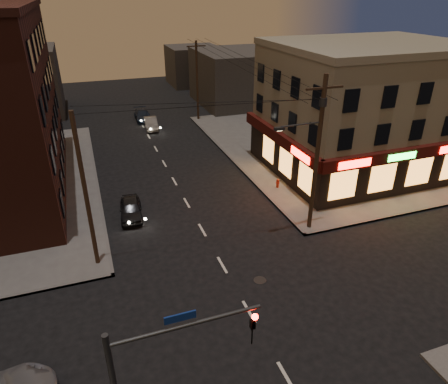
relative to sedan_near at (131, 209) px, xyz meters
name	(u,v)px	position (x,y,z in m)	size (l,w,h in m)	color
ground	(249,312)	(4.18, -11.35, -0.63)	(120.00, 120.00, 0.00)	black
sidewalk_ne	(338,143)	(22.18, 7.65, -0.55)	(24.00, 28.00, 0.15)	#514F4C
pizza_building	(363,109)	(20.11, 2.08, 4.72)	(15.85, 12.85, 10.50)	gray
bg_building_ne_a	(236,78)	(18.18, 26.65, 2.87)	(10.00, 12.00, 7.00)	#3F3D3A
bg_building_nw	(21,82)	(-8.82, 30.65, 3.37)	(9.00, 10.00, 8.00)	#3F3D3A
bg_building_ne_b	(194,65)	(16.18, 40.65, 2.37)	(8.00, 8.00, 6.00)	#3F3D3A
utility_pole_main	(316,148)	(10.87, -5.55, 5.13)	(4.20, 0.44, 10.00)	#382619
utility_pole_far	(197,81)	(10.98, 20.65, 4.02)	(0.26, 0.26, 9.00)	#382619
utility_pole_west	(86,194)	(-2.62, -4.85, 4.02)	(0.24, 0.24, 9.00)	#382619
traffic_signal	(152,382)	(-1.39, -16.95, 3.53)	(4.49, 0.32, 6.47)	#333538
sedan_near	(131,209)	(0.00, 0.00, 0.00)	(1.48, 3.69, 1.26)	black
sedan_mid	(151,123)	(4.93, 19.14, 0.01)	(1.36, 3.89, 1.28)	slate
sedan_far	(143,115)	(4.57, 22.72, 0.00)	(1.76, 4.32, 1.25)	#192233
fire_hydrant	(278,183)	(11.63, 0.47, -0.08)	(0.33, 0.33, 0.73)	#9D1E0E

